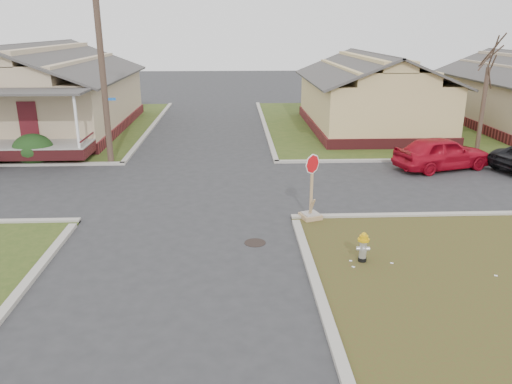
{
  "coord_description": "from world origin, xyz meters",
  "views": [
    {
      "loc": [
        1.62,
        -14.11,
        6.14
      ],
      "look_at": [
        2.29,
        1.0,
        1.1
      ],
      "focal_mm": 35.0,
      "sensor_mm": 36.0,
      "label": 1
    }
  ],
  "objects_px": {
    "fire_hydrant": "(363,245)",
    "red_sedan": "(442,153)",
    "utility_pole": "(102,61)",
    "stop_sign": "(311,205)"
  },
  "relations": [
    {
      "from": "fire_hydrant",
      "to": "red_sedan",
      "type": "xyz_separation_m",
      "value": [
        5.85,
        9.18,
        0.23
      ]
    },
    {
      "from": "utility_pole",
      "to": "stop_sign",
      "type": "xyz_separation_m",
      "value": [
        8.33,
        -7.6,
        -4.13
      ]
    },
    {
      "from": "utility_pole",
      "to": "stop_sign",
      "type": "bearing_deg",
      "value": -42.39
    },
    {
      "from": "fire_hydrant",
      "to": "red_sedan",
      "type": "bearing_deg",
      "value": 63.16
    },
    {
      "from": "red_sedan",
      "to": "fire_hydrant",
      "type": "bearing_deg",
      "value": 131.13
    },
    {
      "from": "stop_sign",
      "to": "red_sedan",
      "type": "relative_size",
      "value": 0.51
    },
    {
      "from": "red_sedan",
      "to": "utility_pole",
      "type": "bearing_deg",
      "value": 67.38
    },
    {
      "from": "utility_pole",
      "to": "fire_hydrant",
      "type": "xyz_separation_m",
      "value": [
        9.27,
        -10.84,
        -4.15
      ]
    },
    {
      "from": "fire_hydrant",
      "to": "stop_sign",
      "type": "xyz_separation_m",
      "value": [
        -0.94,
        3.24,
        0.02
      ]
    },
    {
      "from": "utility_pole",
      "to": "red_sedan",
      "type": "height_order",
      "value": "utility_pole"
    }
  ]
}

